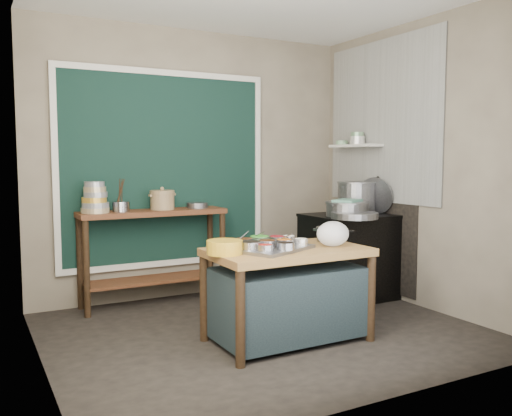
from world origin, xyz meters
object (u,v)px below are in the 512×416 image
condiment_tray (272,248)px  ceramic_crock (162,201)px  stock_pot (356,197)px  yellow_basin (225,247)px  saucepan (329,234)px  steamer (347,209)px  stove_block (351,258)px  back_counter (154,257)px  utensil_cup (121,207)px  prep_table (287,295)px

condiment_tray → ceramic_crock: (-0.35, 1.59, 0.27)m
stock_pot → yellow_basin: bearing=-154.7°
condiment_tray → saucepan: saucepan is taller
yellow_basin → stock_pot: size_ratio=0.63×
yellow_basin → steamer: size_ratio=0.59×
stove_block → condiment_tray: stove_block is taller
saucepan → stove_block: bearing=49.6°
condiment_tray → steamer: size_ratio=1.31×
saucepan → stock_pot: bearing=48.5°
saucepan → stock_pot: size_ratio=0.53×
back_counter → stock_pot: 2.21m
back_counter → stove_block: (1.90, -0.73, -0.05)m
condiment_tray → ceramic_crock: ceramic_crock is taller
utensil_cup → stock_pot: size_ratio=0.38×
back_counter → steamer: 2.00m
back_counter → utensil_cup: bearing=-175.4°
steamer → stove_block: bearing=40.4°
utensil_cup → stock_pot: 2.44m
back_counter → stove_block: back_counter is taller
ceramic_crock → stock_pot: stock_pot is taller
back_counter → yellow_basin: 1.61m
steamer → utensil_cup: bearing=157.8°
stove_block → saucepan: saucepan is taller
yellow_basin → steamer: steamer is taller
utensil_cup → stock_pot: stock_pot is taller
stock_pot → steamer: 0.38m
yellow_basin → condiment_tray: bearing=-1.7°
prep_table → stock_pot: stock_pot is taller
back_counter → utensil_cup: utensil_cup is taller
ceramic_crock → steamer: size_ratio=0.56×
prep_table → back_counter: back_counter is taller
prep_table → yellow_basin: (-0.55, 0.00, 0.43)m
stock_pot → back_counter: bearing=162.6°
yellow_basin → stock_pot: 2.21m
prep_table → saucepan: saucepan is taller
saucepan → steamer: (0.63, 0.56, 0.14)m
back_counter → stove_block: 2.04m
steamer → yellow_basin: bearing=-157.2°
utensil_cup → steamer: size_ratio=0.36×
back_counter → steamer: steamer is taller
prep_table → back_counter: size_ratio=0.86×
steamer → ceramic_crock: bearing=152.0°
ceramic_crock → utensil_cup: bearing=-175.9°
back_counter → utensil_cup: 0.61m
ceramic_crock → steamer: bearing=-28.0°
prep_table → ceramic_crock: 1.79m
prep_table → ceramic_crock: bearing=107.2°
prep_table → saucepan: bearing=16.3°
back_counter → stock_pot: size_ratio=3.40×
back_counter → yellow_basin: (0.05, -1.58, 0.33)m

